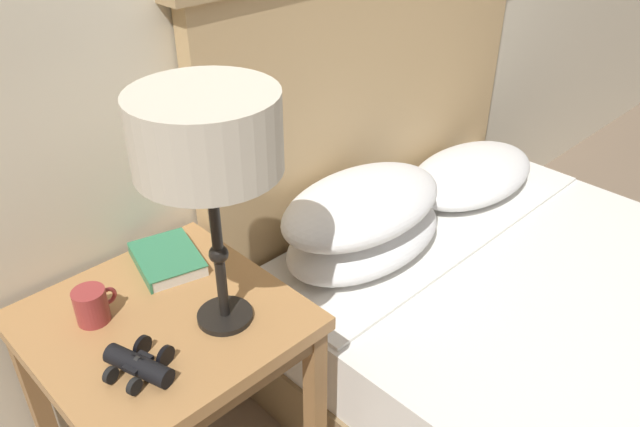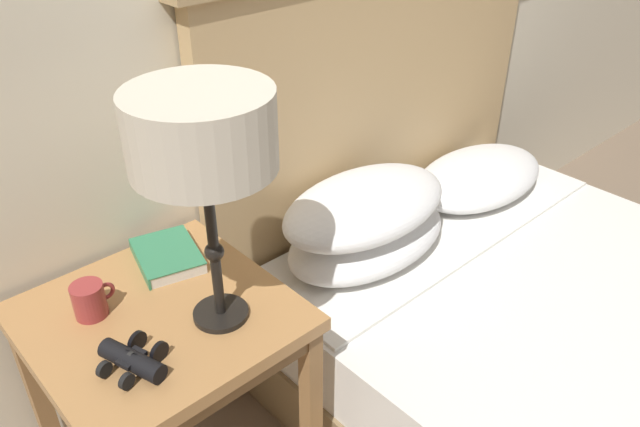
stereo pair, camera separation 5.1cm
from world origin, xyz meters
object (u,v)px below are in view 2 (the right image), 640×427
Objects in this scene: bed at (563,343)px; binoculars_pair at (133,360)px; coffee_mug at (90,300)px; book_on_nightstand at (167,256)px; table_lamp at (201,136)px; nightstand at (163,341)px.

bed is 11.65× the size of binoculars_pair.
binoculars_pair is at bearing -92.97° from coffee_mug.
coffee_mug is (-0.24, -0.07, 0.03)m from book_on_nightstand.
table_lamp is at bearing 155.22° from bed.
binoculars_pair is at bearing -135.82° from nightstand.
coffee_mug is (-1.16, 0.64, 0.43)m from bed.
coffee_mug is (0.01, 0.22, 0.02)m from binoculars_pair.
bed reaches higher than book_on_nightstand.
bed is 1.31m from binoculars_pair.
book_on_nightstand is (0.02, 0.28, -0.44)m from table_lamp.
nightstand is at bearing -126.70° from book_on_nightstand.
table_lamp is (-0.94, 0.43, 0.85)m from bed.
binoculars_pair is at bearing 160.25° from bed.
bed reaches higher than binoculars_pair.
coffee_mug is (-0.22, 0.21, -0.42)m from table_lamp.
bed reaches higher than coffee_mug.
nightstand is at bearing 44.18° from binoculars_pair.
nightstand is 2.88× the size of book_on_nightstand.
nightstand is 0.57m from table_lamp.
binoculars_pair is (-0.13, -0.12, 0.11)m from nightstand.
book_on_nightstand is at bearing 142.43° from bed.
bed is at bearing -37.57° from book_on_nightstand.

